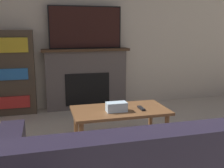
# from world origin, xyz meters

# --- Properties ---
(wall_back) EXTENTS (6.97, 0.06, 2.70)m
(wall_back) POSITION_xyz_m (0.00, 3.64, 1.35)
(wall_back) COLOR beige
(wall_back) RESTS_ON ground_plane
(fireplace) EXTENTS (1.45, 0.28, 1.02)m
(fireplace) POSITION_xyz_m (-0.16, 3.50, 0.51)
(fireplace) COLOR #605651
(fireplace) RESTS_ON ground_plane
(tv) EXTENTS (1.18, 0.03, 0.68)m
(tv) POSITION_xyz_m (-0.16, 3.48, 1.36)
(tv) COLOR black
(tv) RESTS_ON fireplace
(coffee_table) EXTENTS (1.05, 0.56, 0.46)m
(coffee_table) POSITION_xyz_m (-0.06, 1.82, 0.40)
(coffee_table) COLOR brown
(coffee_table) RESTS_ON ground_plane
(tissue_box) EXTENTS (0.22, 0.12, 0.10)m
(tissue_box) POSITION_xyz_m (-0.12, 1.75, 0.51)
(tissue_box) COLOR silver
(tissue_box) RESTS_ON coffee_table
(remote_control) EXTENTS (0.04, 0.15, 0.02)m
(remote_control) POSITION_xyz_m (0.16, 1.76, 0.47)
(remote_control) COLOR black
(remote_control) RESTS_ON coffee_table
(bookshelf) EXTENTS (0.77, 0.29, 1.32)m
(bookshelf) POSITION_xyz_m (-1.38, 3.48, 0.66)
(bookshelf) COLOR #4C3D2D
(bookshelf) RESTS_ON ground_plane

